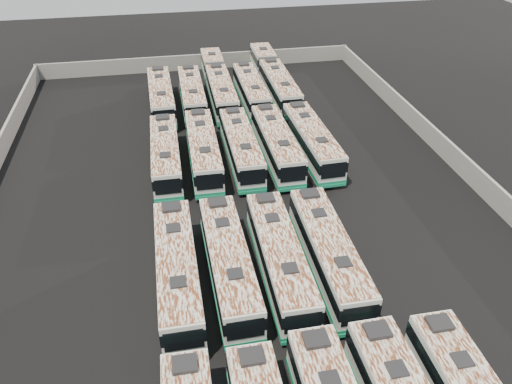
# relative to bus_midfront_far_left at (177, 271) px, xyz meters

# --- Properties ---
(ground) EXTENTS (140.00, 140.00, 0.00)m
(ground) POSITION_rel_bus_midfront_far_left_xyz_m (5.68, 8.65, -1.87)
(ground) COLOR black
(ground) RESTS_ON ground
(perimeter_wall) EXTENTS (45.20, 73.20, 2.20)m
(perimeter_wall) POSITION_rel_bus_midfront_far_left_xyz_m (5.68, 8.65, -0.77)
(perimeter_wall) COLOR slate
(perimeter_wall) RESTS_ON ground
(bus_midfront_far_left) EXTENTS (2.74, 12.97, 3.66)m
(bus_midfront_far_left) POSITION_rel_bus_midfront_far_left_xyz_m (0.00, 0.00, 0.00)
(bus_midfront_far_left) COLOR beige
(bus_midfront_far_left) RESTS_ON ground
(bus_midfront_left) EXTENTS (2.88, 12.85, 3.61)m
(bus_midfront_left) POSITION_rel_bus_midfront_far_left_xyz_m (3.63, 0.08, -0.02)
(bus_midfront_left) COLOR beige
(bus_midfront_left) RESTS_ON ground
(bus_midfront_center) EXTENTS (2.84, 12.87, 3.62)m
(bus_midfront_center) POSITION_rel_bus_midfront_far_left_xyz_m (7.31, -0.09, -0.02)
(bus_midfront_center) COLOR beige
(bus_midfront_center) RESTS_ON ground
(bus_midfront_right) EXTENTS (2.84, 12.91, 3.63)m
(bus_midfront_right) POSITION_rel_bus_midfront_far_left_xyz_m (10.93, -0.18, -0.01)
(bus_midfront_right) COLOR beige
(bus_midfront_right) RESTS_ON ground
(bus_midback_far_left) EXTENTS (2.75, 12.53, 3.53)m
(bus_midback_far_left) POSITION_rel_bus_midfront_far_left_xyz_m (-0.12, 16.75, -0.07)
(bus_midback_far_left) COLOR beige
(bus_midback_far_left) RESTS_ON ground
(bus_midback_left) EXTENTS (2.92, 12.93, 3.63)m
(bus_midback_left) POSITION_rel_bus_midfront_far_left_xyz_m (3.56, 16.92, -0.01)
(bus_midback_left) COLOR beige
(bus_midback_left) RESTS_ON ground
(bus_midback_center) EXTENTS (2.69, 12.63, 3.56)m
(bus_midback_center) POSITION_rel_bus_midfront_far_left_xyz_m (7.35, 16.90, -0.05)
(bus_midback_center) COLOR beige
(bus_midback_center) RESTS_ON ground
(bus_midback_right) EXTENTS (2.80, 12.94, 3.64)m
(bus_midback_right) POSITION_rel_bus_midfront_far_left_xyz_m (10.95, 16.79, -0.01)
(bus_midback_right) COLOR beige
(bus_midback_right) RESTS_ON ground
(bus_midback_far_right) EXTENTS (3.05, 13.03, 3.66)m
(bus_midback_far_right) POSITION_rel_bus_midfront_far_left_xyz_m (14.60, 16.70, 0.00)
(bus_midback_far_right) COLOR beige
(bus_midback_far_right) RESTS_ON ground
(bus_back_far_left) EXTENTS (2.96, 12.92, 3.63)m
(bus_back_far_left) POSITION_rel_bus_midfront_far_left_xyz_m (-0.04, 31.14, -0.01)
(bus_back_far_left) COLOR beige
(bus_back_far_left) RESTS_ON ground
(bus_back_left) EXTENTS (2.76, 12.54, 3.53)m
(bus_back_left) POSITION_rel_bus_midfront_far_left_xyz_m (3.68, 31.25, -0.07)
(bus_back_left) COLOR beige
(bus_back_left) RESTS_ON ground
(bus_back_center) EXTENTS (2.87, 19.68, 3.57)m
(bus_back_center) POSITION_rel_bus_midfront_far_left_xyz_m (7.31, 34.36, -0.05)
(bus_back_center) COLOR beige
(bus_back_center) RESTS_ON ground
(bus_back_right) EXTENTS (2.65, 12.49, 3.52)m
(bus_back_right) POSITION_rel_bus_midfront_far_left_xyz_m (11.00, 31.10, -0.07)
(bus_back_right) COLOR beige
(bus_back_right) RESTS_ON ground
(bus_back_far_right) EXTENTS (2.92, 20.22, 3.67)m
(bus_back_far_right) POSITION_rel_bus_midfront_far_left_xyz_m (14.68, 34.73, 0.00)
(bus_back_far_right) COLOR beige
(bus_back_far_right) RESTS_ON ground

